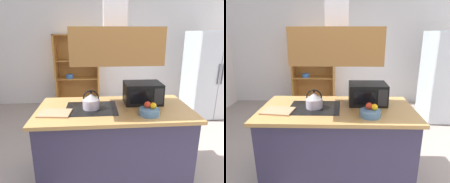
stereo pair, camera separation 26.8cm
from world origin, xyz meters
The scene contains 10 objects.
ground_plane centered at (0.00, 0.00, 0.00)m, with size 7.80×7.80×0.00m, color gray.
wall_back centered at (0.00, 3.00, 1.35)m, with size 6.00×0.12×2.70m, color silver.
kitchen_island centered at (-0.18, 0.11, 0.45)m, with size 1.81×0.91×0.90m.
range_hood centered at (-0.18, 0.11, 1.75)m, with size 0.90×0.70×1.25m.
refrigerator centered at (2.01, 1.92, 0.90)m, with size 0.90×0.78×1.79m.
dish_cabinet centered at (-0.84, 2.78, 0.76)m, with size 1.04×0.40×1.73m.
kettle centered at (-0.45, 0.11, 0.99)m, with size 0.20×0.20×0.22m.
cutting_board centered at (-0.85, -0.02, 0.91)m, with size 0.34×0.24×0.02m, color tan.
microwave centered at (0.19, 0.28, 1.03)m, with size 0.46×0.35×0.26m.
fruit_bowl centered at (0.18, -0.12, 0.95)m, with size 0.22×0.22×0.14m.
Camera 2 is at (-0.12, -2.11, 1.76)m, focal length 32.12 mm.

